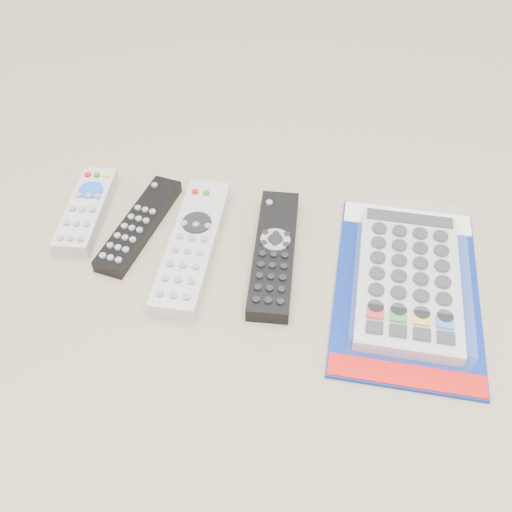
% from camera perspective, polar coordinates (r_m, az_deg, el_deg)
% --- Properties ---
extents(remote_small_grey, '(0.06, 0.16, 0.02)m').
position_cam_1_polar(remote_small_grey, '(0.81, -16.58, 4.45)').
color(remote_small_grey, '#A9A9AC').
rests_on(remote_small_grey, ground).
extents(remote_slim_black, '(0.06, 0.18, 0.02)m').
position_cam_1_polar(remote_slim_black, '(0.77, -11.59, 3.10)').
color(remote_slim_black, black).
rests_on(remote_slim_black, ground).
extents(remote_silver_dvd, '(0.07, 0.23, 0.03)m').
position_cam_1_polar(remote_silver_dvd, '(0.73, -6.37, 1.15)').
color(remote_silver_dvd, silver).
rests_on(remote_silver_dvd, ground).
extents(remote_large_black, '(0.07, 0.21, 0.02)m').
position_cam_1_polar(remote_large_black, '(0.72, 1.85, 0.37)').
color(remote_large_black, black).
rests_on(remote_large_black, ground).
extents(jumbo_remote_packaged, '(0.18, 0.28, 0.04)m').
position_cam_1_polar(jumbo_remote_packaged, '(0.71, 15.02, -2.08)').
color(jumbo_remote_packaged, navy).
rests_on(jumbo_remote_packaged, ground).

